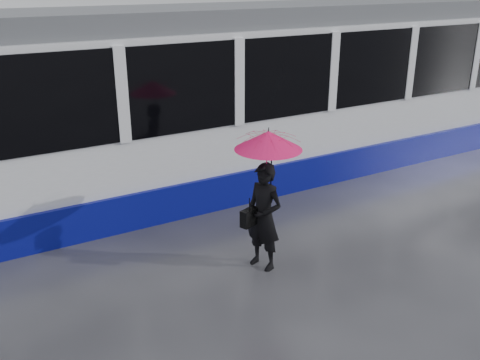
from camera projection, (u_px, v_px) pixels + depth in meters
ground at (196, 255)px, 7.90m from camera, size 90.00×90.00×0.00m
rails at (137, 197)px, 9.91m from camera, size 34.00×1.51×0.02m
tram at (7, 127)px, 8.37m from camera, size 26.00×2.56×3.35m
woman at (264, 217)px, 7.33m from camera, size 0.53×0.65×1.53m
umbrella at (268, 153)px, 7.02m from camera, size 1.15×1.15×1.03m
handbag at (249, 217)px, 7.23m from camera, size 0.30×0.20×0.42m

